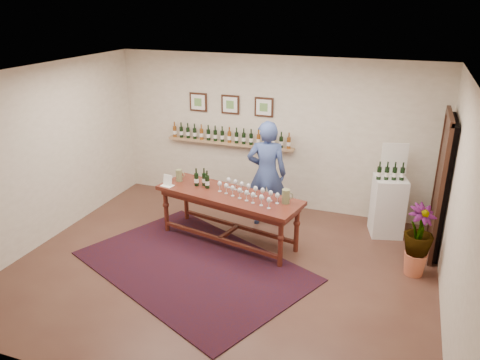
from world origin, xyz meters
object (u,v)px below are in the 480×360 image
(tasting_table, at_px, (228,201))
(person, at_px, (267,174))
(display_pedestal, at_px, (388,206))
(potted_plant, at_px, (418,241))

(tasting_table, bearing_deg, person, 77.63)
(tasting_table, bearing_deg, display_pedestal, 37.72)
(display_pedestal, height_order, person, person)
(display_pedestal, relative_size, person, 0.54)
(potted_plant, relative_size, person, 0.50)
(display_pedestal, xyz_separation_m, person, (-2.01, -0.32, 0.43))
(tasting_table, distance_m, display_pedestal, 2.65)
(tasting_table, distance_m, potted_plant, 2.86)
(potted_plant, height_order, person, person)
(person, bearing_deg, potted_plant, 148.67)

